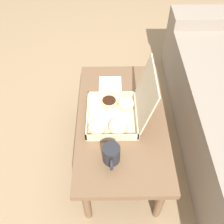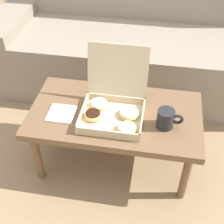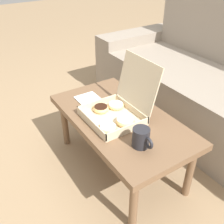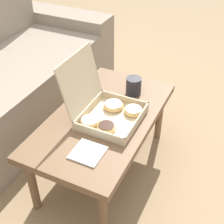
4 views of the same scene
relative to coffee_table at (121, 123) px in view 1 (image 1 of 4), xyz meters
The scene contains 5 objects.
ground_plane 0.36m from the coffee_table, 90.00° to the left, with size 12.00×12.00×0.00m, color #937756.
coffee_table is the anchor object (origin of this frame).
pastry_box 0.10m from the coffee_table, 108.23° to the right, with size 0.33×0.36×0.34m.
coffee_mug 0.30m from the coffee_table, 12.86° to the right, with size 0.14×0.09×0.10m.
napkin_stack 0.30m from the coffee_table, 167.49° to the right, with size 0.14×0.14×0.01m.
Camera 1 is at (0.97, -0.15, 1.58)m, focal length 42.00 mm.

